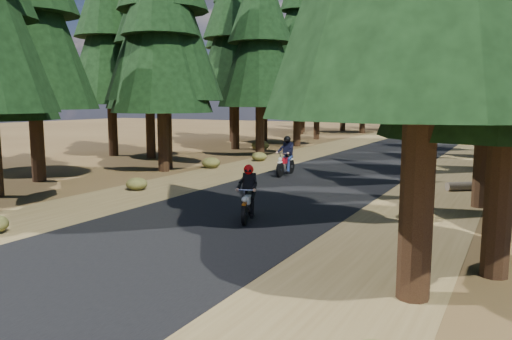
{
  "coord_description": "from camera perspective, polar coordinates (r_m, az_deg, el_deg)",
  "views": [
    {
      "loc": [
        7.06,
        -11.72,
        3.18
      ],
      "look_at": [
        0.0,
        1.5,
        1.1
      ],
      "focal_mm": 35.0,
      "sensor_mm": 36.0,
      "label": 1
    }
  ],
  "objects": [
    {
      "name": "shoulder_r",
      "position": [
        17.19,
        19.42,
        -3.2
      ],
      "size": [
        3.2,
        100.0,
        0.01
      ],
      "primitive_type": "cube",
      "color": "brown",
      "rests_on": "ground"
    },
    {
      "name": "road",
      "position": [
        18.42,
        5.14,
        -2.05
      ],
      "size": [
        6.0,
        100.0,
        0.01
      ],
      "primitive_type": "cube",
      "color": "black",
      "rests_on": "ground"
    },
    {
      "name": "shoulder_l",
      "position": [
        20.63,
        -6.71,
        -1.01
      ],
      "size": [
        3.2,
        100.0,
        0.01
      ],
      "primitive_type": "cube",
      "color": "brown",
      "rests_on": "ground"
    },
    {
      "name": "rider_lead",
      "position": [
        13.31,
        -0.94,
        -3.7
      ],
      "size": [
        1.03,
        1.74,
        1.49
      ],
      "rotation": [
        0.0,
        0.0,
        3.48
      ],
      "color": "silver",
      "rests_on": "road"
    },
    {
      "name": "rider_follow",
      "position": [
        21.39,
        3.4,
        0.87
      ],
      "size": [
        0.65,
        1.91,
        1.68
      ],
      "rotation": [
        0.0,
        0.0,
        3.19
      ],
      "color": "maroon",
      "rests_on": "road"
    },
    {
      "name": "understory_shrubs",
      "position": [
        20.67,
        9.17,
        -0.28
      ],
      "size": [
        16.69,
        29.4,
        0.68
      ],
      "color": "#474C1E",
      "rests_on": "ground"
    },
    {
      "name": "ground",
      "position": [
        14.04,
        -2.9,
        -5.19
      ],
      "size": [
        120.0,
        120.0,
        0.0
      ],
      "primitive_type": "plane",
      "color": "#463219",
      "rests_on": "ground"
    },
    {
      "name": "pine_forest",
      "position": [
        33.85,
        16.37,
        15.59
      ],
      "size": [
        34.59,
        55.08,
        16.32
      ],
      "color": "black",
      "rests_on": "ground"
    }
  ]
}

